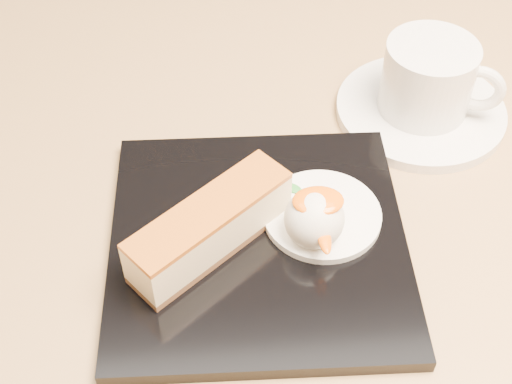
{
  "coord_description": "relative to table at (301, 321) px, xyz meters",
  "views": [
    {
      "loc": [
        -0.07,
        -0.36,
        1.15
      ],
      "look_at": [
        -0.04,
        -0.01,
        0.76
      ],
      "focal_mm": 50.0,
      "sensor_mm": 36.0,
      "label": 1
    }
  ],
  "objects": [
    {
      "name": "cream_smear",
      "position": [
        0.01,
        -0.01,
        0.17
      ],
      "size": [
        0.09,
        0.09,
        0.01
      ],
      "primitive_type": "cylinder",
      "color": "white",
      "rests_on": "dessert_plate"
    },
    {
      "name": "coffee_cup",
      "position": [
        0.12,
        0.11,
        0.2
      ],
      "size": [
        0.1,
        0.08,
        0.06
      ],
      "rotation": [
        0.0,
        0.0,
        -0.44
      ],
      "color": "white",
      "rests_on": "saucer"
    },
    {
      "name": "cheesecake",
      "position": [
        -0.08,
        -0.03,
        0.19
      ],
      "size": [
        0.12,
        0.11,
        0.04
      ],
      "rotation": [
        0.0,
        0.0,
        0.69
      ],
      "color": "brown",
      "rests_on": "dessert_plate"
    },
    {
      "name": "saucer",
      "position": [
        0.11,
        0.11,
        0.16
      ],
      "size": [
        0.15,
        0.15,
        0.01
      ],
      "primitive_type": "cylinder",
      "color": "white",
      "rests_on": "table"
    },
    {
      "name": "table",
      "position": [
        0.0,
        0.0,
        0.0
      ],
      "size": [
        0.8,
        0.8,
        0.72
      ],
      "color": "black",
      "rests_on": "ground"
    },
    {
      "name": "dessert_plate",
      "position": [
        -0.04,
        -0.03,
        0.16
      ],
      "size": [
        0.23,
        0.23,
        0.01
      ],
      "primitive_type": "cube",
      "rotation": [
        0.0,
        0.0,
        -0.04
      ],
      "color": "black",
      "rests_on": "table"
    },
    {
      "name": "mango_sauce",
      "position": [
        -0.0,
        -0.03,
        0.21
      ],
      "size": [
        0.04,
        0.03,
        0.01
      ],
      "primitive_type": "ellipsoid",
      "color": "#FE6508",
      "rests_on": "ice_cream_scoop"
    },
    {
      "name": "mint_sprig",
      "position": [
        -0.02,
        0.01,
        0.17
      ],
      "size": [
        0.03,
        0.02,
        0.0
      ],
      "color": "#2E8C2D",
      "rests_on": "cream_smear"
    },
    {
      "name": "ice_cream_scoop",
      "position": [
        -0.0,
        -0.03,
        0.19
      ],
      "size": [
        0.04,
        0.04,
        0.04
      ],
      "primitive_type": "sphere",
      "color": "white",
      "rests_on": "cream_smear"
    }
  ]
}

